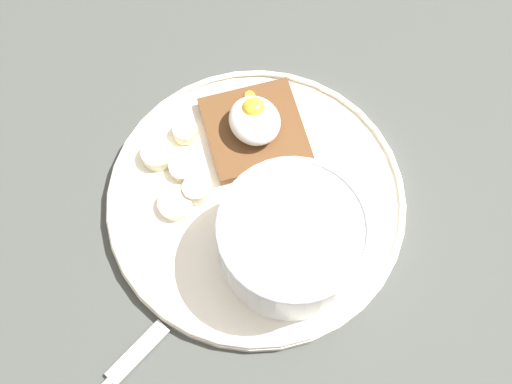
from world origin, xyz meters
The scene contains 11 objects.
ground_plane centered at (0.00, 0.00, 1.00)cm, with size 120.00×120.00×2.00cm, color #454944.
plate centered at (0.00, 0.00, 2.80)cm, with size 30.57×30.57×1.60cm.
oatmeal_bowl centered at (6.49, 0.10, 6.62)cm, with size 14.20×14.20×7.29cm.
toast_slice centered at (-6.61, 3.86, 3.67)cm, with size 12.40×12.40×1.19cm.
poached_egg centered at (-6.74, 3.92, 5.82)cm, with size 7.16×5.20×3.70cm.
banana_slice_front centered at (-3.79, -4.81, 3.76)cm, with size 3.89×3.84×1.65cm.
banana_slice_left centered at (-9.39, -6.21, 3.70)cm, with size 3.64×3.58×1.48cm.
banana_slice_back centered at (-6.76, -4.57, 3.52)cm, with size 3.26×3.27×1.11cm.
banana_slice_right centered at (-3.64, -7.32, 3.58)cm, with size 3.45×3.52×1.28cm.
banana_slice_inner centered at (-10.21, -2.47, 3.67)cm, with size 3.73×3.70×1.45cm.
knife centered at (8.18, -20.69, 2.40)cm, with size 4.89×13.39×0.80cm.
Camera 1 is at (23.41, -14.27, 70.12)cm, focal length 50.00 mm.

